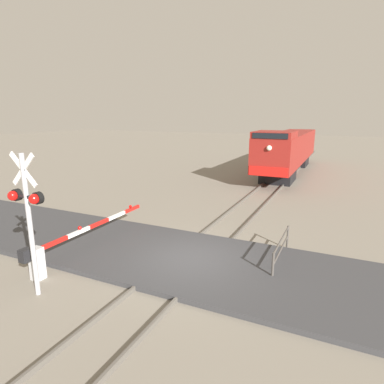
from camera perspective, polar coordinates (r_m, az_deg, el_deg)
The scene contains 8 objects.
ground_plane at distance 11.96m, azimuth -0.19°, elevation -12.24°, with size 160.00×160.00×0.00m, color gray.
rail_track_left at distance 12.22m, azimuth -3.29°, elevation -11.29°, with size 0.08×80.00×0.15m, color #59544C.
rail_track_right at distance 11.67m, azimuth 3.07°, elevation -12.55°, with size 0.08×80.00×0.15m, color #59544C.
road_surface at distance 11.92m, azimuth -0.19°, elevation -11.89°, with size 36.00×4.93×0.16m, color #38383A.
locomotive at distance 30.70m, azimuth 16.60°, elevation 7.22°, with size 2.79×17.15×4.03m.
crossing_signal at distance 10.10m, azimuth -26.91°, elevation -2.69°, with size 1.18×0.33×4.21m.
crossing_gate at distance 12.20m, azimuth -22.38°, elevation -8.98°, with size 0.36×6.25×1.18m.
guard_railing at distance 12.09m, azimuth 15.38°, elevation -9.21°, with size 0.08×2.88×0.95m.
Camera 1 is at (4.64, -9.73, 5.19)m, focal length 30.41 mm.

